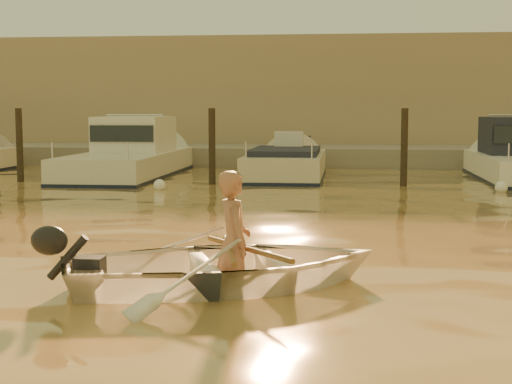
# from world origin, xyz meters

# --- Properties ---
(dinghy) EXTENTS (4.24, 3.66, 0.74)m
(dinghy) POSITION_xyz_m (2.00, 1.91, 0.25)
(dinghy) COLOR white
(dinghy) RESTS_ON ground_plane
(person) EXTENTS (0.57, 0.68, 1.60)m
(person) POSITION_xyz_m (2.09, 1.95, 0.50)
(person) COLOR #A16B50
(person) RESTS_ON dinghy
(outboard_motor) EXTENTS (0.98, 0.70, 0.70)m
(outboard_motor) POSITION_xyz_m (0.60, 1.37, 0.28)
(outboard_motor) COLOR black
(outboard_motor) RESTS_ON dinghy
(oar_port) EXTENTS (1.20, 1.79, 0.13)m
(oar_port) POSITION_xyz_m (2.23, 2.00, 0.42)
(oar_port) COLOR brown
(oar_port) RESTS_ON dinghy
(oar_starboard) EXTENTS (0.47, 2.07, 0.13)m
(oar_starboard) POSITION_xyz_m (2.04, 1.93, 0.42)
(oar_starboard) COLOR brown
(oar_starboard) RESTS_ON dinghy
(moored_boat_2) EXTENTS (2.45, 8.15, 1.75)m
(moored_boat_2) POSITION_xyz_m (-3.09, 16.00, 0.62)
(moored_boat_2) COLOR silver
(moored_boat_2) RESTS_ON ground_plane
(moored_boat_3) EXTENTS (2.12, 6.11, 0.95)m
(moored_boat_3) POSITION_xyz_m (1.60, 16.00, 0.22)
(moored_boat_3) COLOR beige
(moored_boat_3) RESTS_ON ground_plane
(piling_1) EXTENTS (0.18, 0.18, 2.20)m
(piling_1) POSITION_xyz_m (-5.50, 13.80, 0.90)
(piling_1) COLOR #2D2319
(piling_1) RESTS_ON ground_plane
(piling_2) EXTENTS (0.18, 0.18, 2.20)m
(piling_2) POSITION_xyz_m (-0.20, 13.80, 0.90)
(piling_2) COLOR #2D2319
(piling_2) RESTS_ON ground_plane
(piling_3) EXTENTS (0.18, 0.18, 2.20)m
(piling_3) POSITION_xyz_m (4.80, 13.80, 0.90)
(piling_3) COLOR #2D2319
(piling_3) RESTS_ON ground_plane
(fender_c) EXTENTS (0.30, 0.30, 0.30)m
(fender_c) POSITION_xyz_m (-1.25, 12.26, 0.10)
(fender_c) COLOR white
(fender_c) RESTS_ON ground_plane
(fender_d) EXTENTS (0.30, 0.30, 0.30)m
(fender_d) POSITION_xyz_m (2.44, 14.17, 0.10)
(fender_d) COLOR orange
(fender_d) RESTS_ON ground_plane
(fender_e) EXTENTS (0.30, 0.30, 0.30)m
(fender_e) POSITION_xyz_m (7.04, 12.70, 0.10)
(fender_e) COLOR white
(fender_e) RESTS_ON ground_plane
(quay) EXTENTS (52.00, 4.00, 1.00)m
(quay) POSITION_xyz_m (0.00, 21.50, 0.15)
(quay) COLOR gray
(quay) RESTS_ON ground_plane
(waterfront_building) EXTENTS (46.00, 7.00, 4.80)m
(waterfront_building) POSITION_xyz_m (0.00, 27.00, 2.40)
(waterfront_building) COLOR #9E8466
(waterfront_building) RESTS_ON quay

